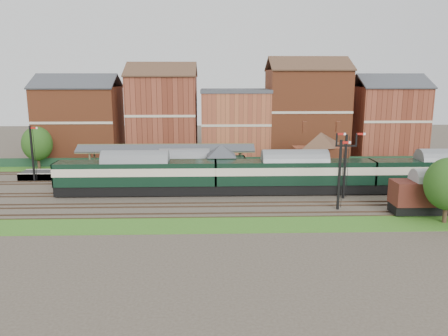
{
  "coord_description": "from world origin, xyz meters",
  "views": [
    {
      "loc": [
        -4.43,
        -54.32,
        14.89
      ],
      "look_at": [
        -2.7,
        2.0,
        3.0
      ],
      "focal_mm": 35.0,
      "sensor_mm": 36.0,
      "label": 1
    }
  ],
  "objects_px": {
    "platform_railcar": "(185,166)",
    "semaphore_bracket": "(346,162)",
    "dmu_train": "(294,173)",
    "signal_box": "(221,165)"
  },
  "relations": [
    {
      "from": "signal_box",
      "to": "semaphore_bracket",
      "type": "height_order",
      "value": "semaphore_bracket"
    },
    {
      "from": "semaphore_bracket",
      "to": "dmu_train",
      "type": "distance_m",
      "value": 6.58
    },
    {
      "from": "platform_railcar",
      "to": "dmu_train",
      "type": "bearing_deg",
      "value": -24.28
    },
    {
      "from": "signal_box",
      "to": "platform_railcar",
      "type": "distance_m",
      "value": 6.15
    },
    {
      "from": "signal_box",
      "to": "platform_railcar",
      "type": "relative_size",
      "value": 0.35
    },
    {
      "from": "platform_railcar",
      "to": "semaphore_bracket",
      "type": "bearing_deg",
      "value": -24.03
    },
    {
      "from": "semaphore_bracket",
      "to": "platform_railcar",
      "type": "bearing_deg",
      "value": 155.97
    },
    {
      "from": "semaphore_bracket",
      "to": "dmu_train",
      "type": "relative_size",
      "value": 0.13
    },
    {
      "from": "semaphore_bracket",
      "to": "signal_box",
      "type": "bearing_deg",
      "value": 159.08
    },
    {
      "from": "signal_box",
      "to": "dmu_train",
      "type": "distance_m",
      "value": 9.83
    }
  ]
}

